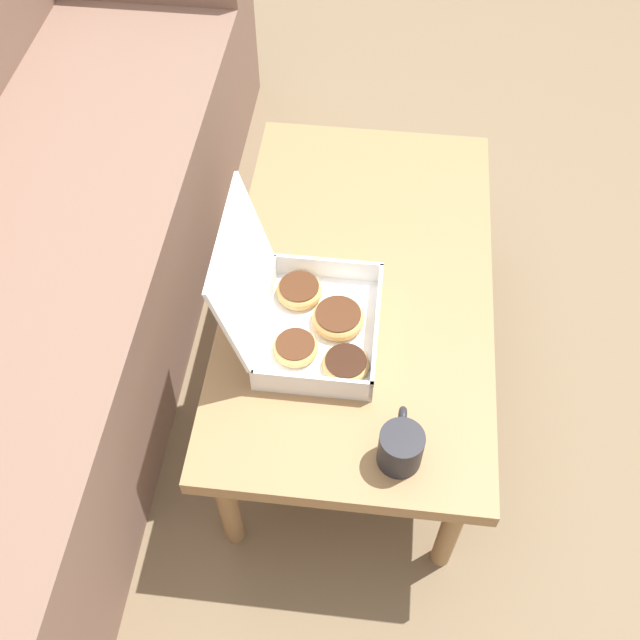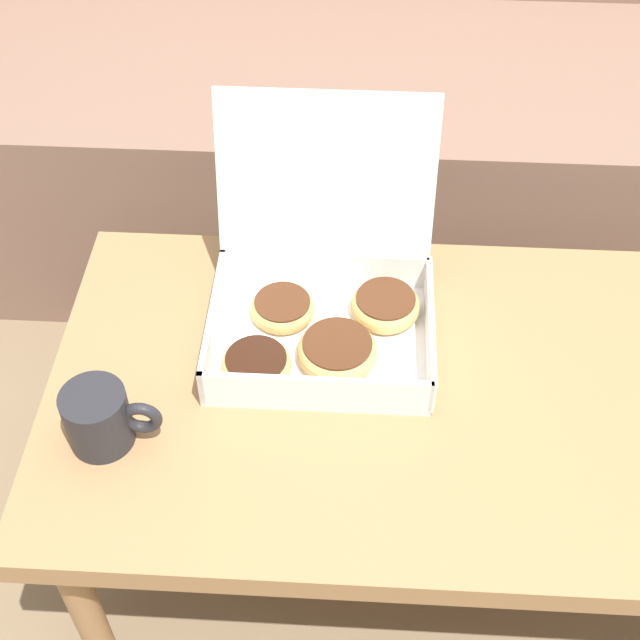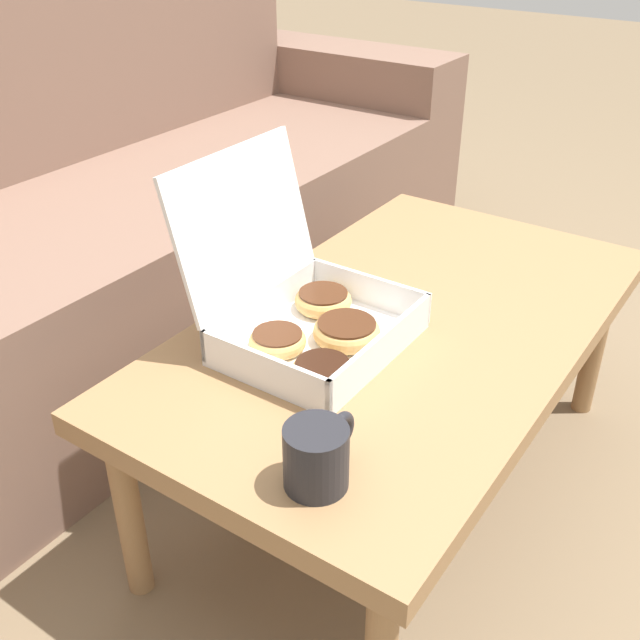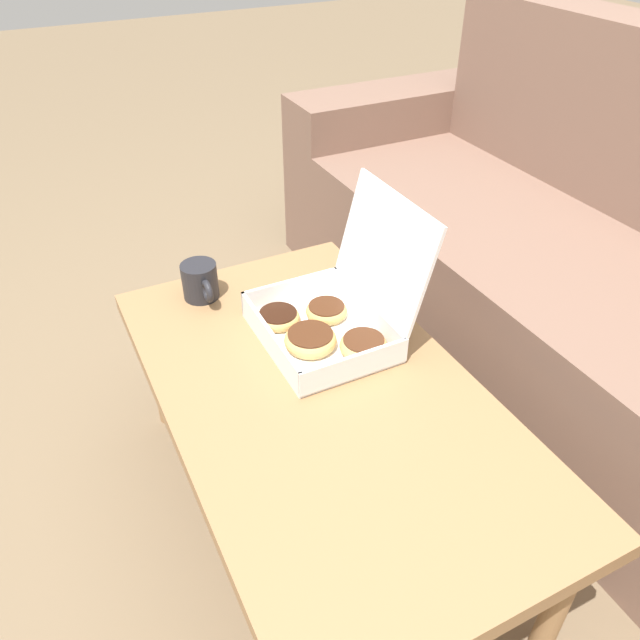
{
  "view_description": "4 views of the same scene",
  "coord_description": "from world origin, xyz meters",
  "px_view_note": "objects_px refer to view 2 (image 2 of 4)",
  "views": [
    {
      "loc": [
        -1.08,
        -0.13,
        1.7
      ],
      "look_at": [
        -0.16,
        -0.03,
        0.44
      ],
      "focal_mm": 42.0,
      "sensor_mm": 36.0,
      "label": 1
    },
    {
      "loc": [
        -0.11,
        -0.88,
        1.36
      ],
      "look_at": [
        -0.16,
        -0.03,
        0.44
      ],
      "focal_mm": 50.0,
      "sensor_mm": 36.0,
      "label": 2
    },
    {
      "loc": [
        -1.03,
        -0.62,
        1.08
      ],
      "look_at": [
        -0.16,
        -0.03,
        0.44
      ],
      "focal_mm": 42.0,
      "sensor_mm": 36.0,
      "label": 3
    },
    {
      "loc": [
        0.82,
        -0.51,
        1.25
      ],
      "look_at": [
        -0.16,
        -0.03,
        0.44
      ],
      "focal_mm": 35.0,
      "sensor_mm": 36.0,
      "label": 4
    }
  ],
  "objects_px": {
    "couch": "(414,86)",
    "pastry_box": "(323,306)",
    "coffee_mug": "(100,418)",
    "coffee_table": "(427,405)"
  },
  "relations": [
    {
      "from": "couch",
      "to": "coffee_table",
      "type": "bearing_deg",
      "value": -90.0
    },
    {
      "from": "couch",
      "to": "coffee_table",
      "type": "height_order",
      "value": "couch"
    },
    {
      "from": "couch",
      "to": "coffee_mug",
      "type": "xyz_separation_m",
      "value": [
        -0.43,
        -0.99,
        0.12
      ]
    },
    {
      "from": "coffee_table",
      "to": "pastry_box",
      "type": "relative_size",
      "value": 3.41
    },
    {
      "from": "couch",
      "to": "pastry_box",
      "type": "height_order",
      "value": "couch"
    },
    {
      "from": "coffee_table",
      "to": "coffee_mug",
      "type": "height_order",
      "value": "coffee_mug"
    },
    {
      "from": "couch",
      "to": "pastry_box",
      "type": "relative_size",
      "value": 7.78
    },
    {
      "from": "coffee_table",
      "to": "pastry_box",
      "type": "bearing_deg",
      "value": 146.66
    },
    {
      "from": "pastry_box",
      "to": "coffee_mug",
      "type": "xyz_separation_m",
      "value": [
        -0.28,
        -0.21,
        -0.01
      ]
    },
    {
      "from": "pastry_box",
      "to": "coffee_table",
      "type": "bearing_deg",
      "value": -33.34
    }
  ]
}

